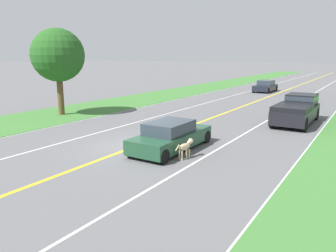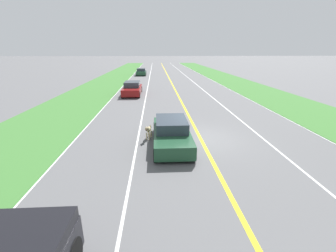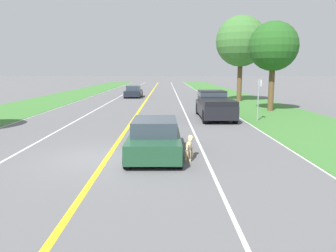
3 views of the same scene
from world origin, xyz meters
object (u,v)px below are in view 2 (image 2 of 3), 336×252
at_px(car_trailing_near, 132,89).
at_px(car_trailing_mid, 141,72).
at_px(ego_car, 171,133).
at_px(dog, 148,130).

xyz_separation_m(car_trailing_near, car_trailing_mid, (0.19, -20.85, -0.04)).
bearing_deg(ego_car, car_trailing_near, -76.71).
distance_m(dog, car_trailing_near, 13.62).
relative_size(dog, car_trailing_near, 0.24).
distance_m(dog, car_trailing_mid, 34.38).
height_order(ego_car, dog, ego_car).
relative_size(car_trailing_near, car_trailing_mid, 1.12).
distance_m(ego_car, car_trailing_mid, 35.27).
bearing_deg(ego_car, car_trailing_mid, -84.21).
xyz_separation_m(ego_car, dog, (1.22, -0.79, -0.10)).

